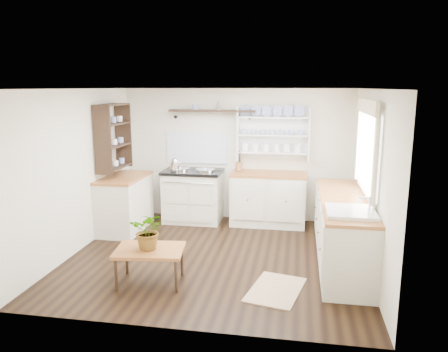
{
  "coord_description": "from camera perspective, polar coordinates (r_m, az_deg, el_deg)",
  "views": [
    {
      "loc": [
        1.09,
        -5.64,
        2.33
      ],
      "look_at": [
        0.07,
        0.25,
        1.1
      ],
      "focal_mm": 35.0,
      "sensor_mm": 36.0,
      "label": 1
    }
  ],
  "objects": [
    {
      "name": "kettle",
      "position": [
        7.5,
        -6.42,
        1.57
      ],
      "size": [
        0.16,
        0.16,
        0.2
      ],
      "primitive_type": null,
      "color": "silver",
      "rests_on": "aga_cooker"
    },
    {
      "name": "wall_left",
      "position": [
        6.54,
        -18.54,
        0.62
      ],
      "size": [
        0.02,
        3.8,
        2.3
      ],
      "primitive_type": "cube",
      "color": "#EDE5CD",
      "rests_on": "ground"
    },
    {
      "name": "floor",
      "position": [
        6.2,
        -1.02,
        -10.45
      ],
      "size": [
        4.0,
        3.8,
        0.01
      ],
      "primitive_type": "cube",
      "color": "black",
      "rests_on": "ground"
    },
    {
      "name": "potted_plant",
      "position": [
        5.26,
        -9.78,
        -7.02
      ],
      "size": [
        0.44,
        0.39,
        0.46
      ],
      "primitive_type": "imported",
      "rotation": [
        0.0,
        0.0,
        0.08
      ],
      "color": "#3F7233",
      "rests_on": "center_table"
    },
    {
      "name": "plate_rack",
      "position": [
        7.56,
        6.49,
        5.66
      ],
      "size": [
        1.2,
        0.22,
        0.9
      ],
      "color": "white",
      "rests_on": "wall_back"
    },
    {
      "name": "belfast_sink",
      "position": [
        5.26,
        16.16,
        -5.76
      ],
      "size": [
        0.55,
        0.6,
        0.45
      ],
      "color": "white",
      "rests_on": "right_cabinets"
    },
    {
      "name": "floor_rug",
      "position": [
        5.28,
        6.78,
        -14.53
      ],
      "size": [
        0.72,
        0.95,
        0.02
      ],
      "primitive_type": "cube",
      "rotation": [
        0.0,
        0.0,
        -0.22
      ],
      "color": "olive",
      "rests_on": "floor"
    },
    {
      "name": "window",
      "position": [
        5.91,
        18.16,
        3.6
      ],
      "size": [
        0.08,
        1.55,
        1.22
      ],
      "color": "white",
      "rests_on": "wall_right"
    },
    {
      "name": "left_cabinets",
      "position": [
        7.35,
        -12.83,
        -3.41
      ],
      "size": [
        0.62,
        1.13,
        0.9
      ],
      "color": "beige",
      "rests_on": "floor"
    },
    {
      "name": "aga_cooker",
      "position": [
        7.66,
        -4.06,
        -2.52
      ],
      "size": [
        1.01,
        0.71,
        0.94
      ],
      "color": "beige",
      "rests_on": "floor"
    },
    {
      "name": "center_table",
      "position": [
        5.35,
        -9.67,
        -9.81
      ],
      "size": [
        0.86,
        0.66,
        0.43
      ],
      "rotation": [
        0.0,
        0.0,
        0.12
      ],
      "color": "brown",
      "rests_on": "floor"
    },
    {
      "name": "wall_right",
      "position": [
        5.84,
        18.61,
        -0.66
      ],
      "size": [
        0.02,
        3.8,
        2.3
      ],
      "primitive_type": "cube",
      "color": "#EDE5CD",
      "rests_on": "ground"
    },
    {
      "name": "back_cabinets",
      "position": [
        7.5,
        5.79,
        -2.89
      ],
      "size": [
        1.27,
        0.63,
        0.9
      ],
      "color": "beige",
      "rests_on": "floor"
    },
    {
      "name": "left_shelving",
      "position": [
        7.21,
        -14.25,
        5.05
      ],
      "size": [
        0.28,
        0.8,
        1.05
      ],
      "primitive_type": "cube",
      "color": "black",
      "rests_on": "wall_left"
    },
    {
      "name": "right_cabinets",
      "position": [
        6.07,
        15.23,
        -6.74
      ],
      "size": [
        0.62,
        2.43,
        0.9
      ],
      "color": "beige",
      "rests_on": "floor"
    },
    {
      "name": "ceiling",
      "position": [
        5.75,
        -1.11,
        11.32
      ],
      "size": [
        4.0,
        3.8,
        0.01
      ],
      "primitive_type": "cube",
      "color": "white",
      "rests_on": "wall_back"
    },
    {
      "name": "high_shelf",
      "position": [
        7.58,
        -1.52,
        8.42
      ],
      "size": [
        1.5,
        0.29,
        0.16
      ],
      "color": "black",
      "rests_on": "wall_back"
    },
    {
      "name": "wall_back",
      "position": [
        7.71,
        1.6,
        2.81
      ],
      "size": [
        4.0,
        0.02,
        2.3
      ],
      "primitive_type": "cube",
      "color": "#EDE5CD",
      "rests_on": "ground"
    },
    {
      "name": "utensil_crock",
      "position": [
        7.51,
        1.96,
        1.26
      ],
      "size": [
        0.12,
        0.12,
        0.14
      ],
      "primitive_type": "cylinder",
      "color": "#8F5B34",
      "rests_on": "back_cabinets"
    }
  ]
}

